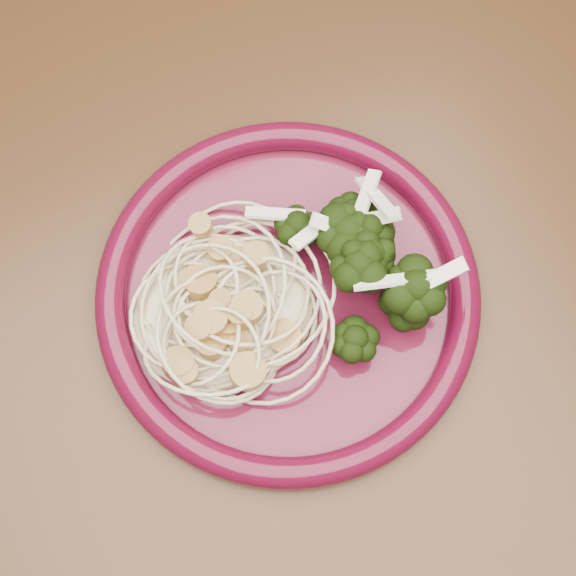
% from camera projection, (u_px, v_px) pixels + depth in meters
% --- Properties ---
extents(dining_table, '(1.20, 0.80, 0.75)m').
position_uv_depth(dining_table, '(286.00, 357.00, 0.63)').
color(dining_table, '#472814').
rests_on(dining_table, ground).
extents(dinner_plate, '(0.29, 0.29, 0.02)m').
position_uv_depth(dinner_plate, '(288.00, 293.00, 0.53)').
color(dinner_plate, '#551025').
rests_on(dinner_plate, dining_table).
extents(spaghetti_pile, '(0.14, 0.12, 0.03)m').
position_uv_depth(spaghetti_pile, '(223.00, 307.00, 0.52)').
color(spaghetti_pile, beige).
rests_on(spaghetti_pile, dinner_plate).
extents(scallop_cluster, '(0.12, 0.12, 0.04)m').
position_uv_depth(scallop_cluster, '(219.00, 291.00, 0.49)').
color(scallop_cluster, '#B5863E').
rests_on(scallop_cluster, spaghetti_pile).
extents(broccoli_pile, '(0.10, 0.14, 0.05)m').
position_uv_depth(broccoli_pile, '(367.00, 261.00, 0.52)').
color(broccoli_pile, black).
rests_on(broccoli_pile, dinner_plate).
extents(onion_garnish, '(0.07, 0.09, 0.05)m').
position_uv_depth(onion_garnish, '(372.00, 243.00, 0.49)').
color(onion_garnish, white).
rests_on(onion_garnish, broccoli_pile).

